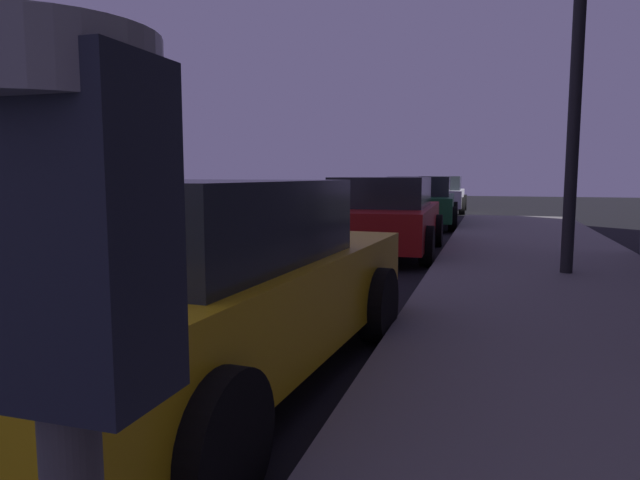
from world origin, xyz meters
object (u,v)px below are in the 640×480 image
Objects in this scene: parking_meter at (69,425)px; car_yellow_cab at (195,284)px; car_green at (420,202)px; car_red at (382,215)px; car_white at (441,195)px.

car_yellow_cab is at bearing 118.12° from parking_meter.
car_green is (0.00, 12.69, 0.00)m from car_yellow_cab.
parking_meter is 0.33× the size of car_green.
car_red is 0.95× the size of car_white.
parking_meter reaches higher than car_white.
car_red is 5.76m from car_green.
parking_meter is 0.32× the size of car_yellow_cab.
car_green and car_white have the same top height.
car_yellow_cab is 0.97× the size of car_white.
car_green is 6.67m from car_white.
car_red is (-1.59, 9.91, -0.52)m from parking_meter.
car_yellow_cab and car_green have the same top height.
car_white is (-0.00, 12.43, -0.01)m from car_red.
car_red and car_green have the same top height.
parking_meter is 3.42m from car_yellow_cab.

